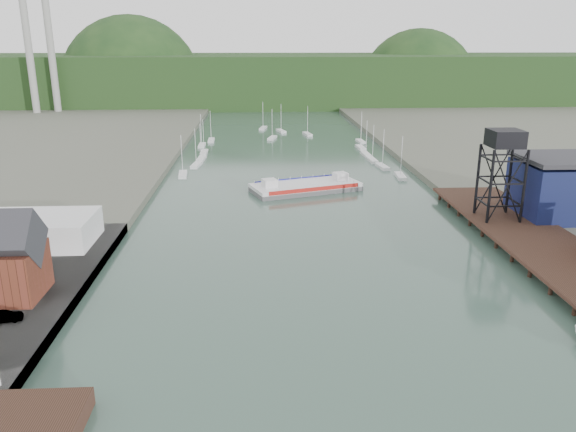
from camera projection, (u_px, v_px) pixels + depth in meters
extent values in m
cube|color=black|center=(541.00, 243.00, 90.03)|extent=(14.00, 70.00, 0.50)
cylinder|color=black|center=(504.00, 250.00, 90.04)|extent=(0.60, 0.60, 2.20)
cube|color=silver|center=(37.00, 230.00, 90.04)|extent=(18.00, 12.00, 4.50)
cylinder|color=black|center=(491.00, 187.00, 97.31)|extent=(0.50, 0.50, 13.00)
cylinder|color=black|center=(524.00, 187.00, 97.62)|extent=(0.50, 0.50, 13.00)
cylinder|color=black|center=(478.00, 179.00, 103.03)|extent=(0.50, 0.50, 13.00)
cylinder|color=black|center=(509.00, 179.00, 103.34)|extent=(0.50, 0.50, 13.00)
cube|color=black|center=(505.00, 138.00, 97.95)|extent=(5.50, 5.50, 3.00)
cube|color=#0D183B|center=(574.00, 190.00, 103.61)|extent=(20.00, 14.00, 10.00)
cube|color=silver|center=(183.00, 175.00, 143.33)|extent=(2.67, 7.65, 0.90)
cube|color=silver|center=(196.00, 165.00, 154.32)|extent=(2.81, 7.67, 0.90)
cube|color=silver|center=(201.00, 159.00, 162.81)|extent=(2.35, 7.59, 0.90)
cube|color=silver|center=(204.00, 152.00, 172.26)|extent=(2.01, 7.50, 0.90)
cube|color=silver|center=(202.00, 145.00, 183.85)|extent=(2.00, 7.50, 0.90)
cube|color=silver|center=(211.00, 140.00, 193.35)|extent=(2.16, 7.54, 0.90)
cube|color=silver|center=(400.00, 176.00, 141.53)|extent=(2.53, 7.62, 0.90)
cube|color=silver|center=(382.00, 167.00, 152.37)|extent=(2.76, 7.67, 0.90)
cube|color=silver|center=(372.00, 160.00, 160.69)|extent=(2.22, 7.56, 0.90)
cube|color=silver|center=(366.00, 154.00, 169.26)|extent=(2.18, 7.54, 0.90)
cube|color=silver|center=(361.00, 148.00, 179.86)|extent=(2.46, 7.61, 0.90)
cube|color=silver|center=(361.00, 142.00, 191.05)|extent=(2.48, 7.61, 0.90)
cube|color=silver|center=(272.00, 138.00, 198.10)|extent=(3.78, 7.76, 0.90)
cube|color=silver|center=(307.00, 134.00, 206.41)|extent=(3.31, 7.74, 0.90)
cube|color=silver|center=(281.00, 131.00, 213.55)|extent=(3.76, 7.76, 0.90)
cube|color=silver|center=(263.00, 128.00, 220.83)|extent=(3.40, 7.74, 0.90)
cylinder|color=#969692|center=(29.00, 49.00, 250.57)|extent=(3.20, 3.20, 60.00)
cylinder|color=#969692|center=(51.00, 49.00, 255.75)|extent=(3.20, 3.20, 60.00)
cube|color=#173216|center=(271.00, 79.00, 328.33)|extent=(500.00, 120.00, 28.00)
sphere|color=#173216|center=(133.00, 87.00, 325.39)|extent=(80.00, 80.00, 80.00)
sphere|color=#173216|center=(417.00, 88.00, 344.29)|extent=(70.00, 70.00, 70.00)
cube|color=#555557|center=(306.00, 189.00, 128.90)|extent=(26.43, 17.25, 0.98)
cube|color=silver|center=(306.00, 185.00, 128.64)|extent=(26.43, 17.25, 0.79)
cube|color=red|center=(315.00, 189.00, 124.19)|extent=(20.51, 7.13, 0.88)
cube|color=navy|center=(297.00, 180.00, 132.98)|extent=(20.51, 7.13, 0.88)
cube|color=silver|center=(270.00, 184.00, 125.13)|extent=(3.74, 3.74, 1.97)
cube|color=silver|center=(340.00, 177.00, 131.45)|extent=(3.74, 3.74, 1.97)
imported|color=#999999|center=(4.00, 317.00, 64.97)|extent=(4.20, 2.39, 1.31)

